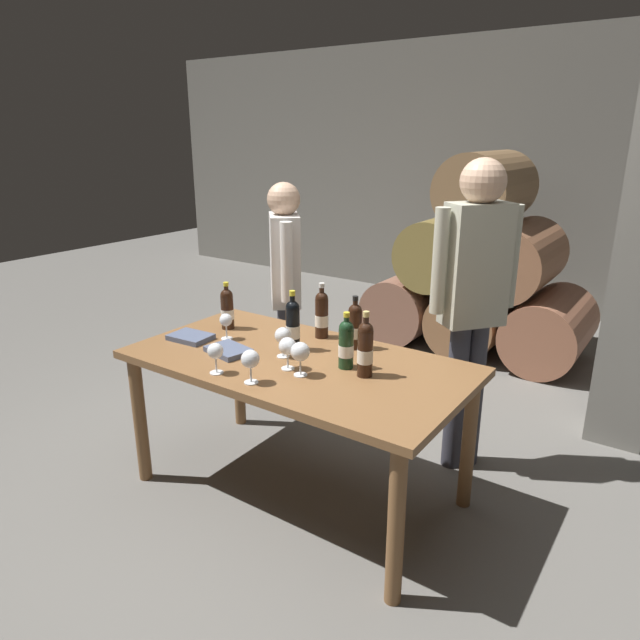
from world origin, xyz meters
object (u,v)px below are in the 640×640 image
object	(u,v)px
wine_bottle_5	(322,314)
leather_ledger	(191,337)
wine_glass_4	(226,321)
tasting_notebook	(228,350)
wine_bottle_2	(365,349)
wine_glass_0	(251,360)
wine_glass_5	(300,352)
sommelier_presenting	(474,289)
wine_bottle_4	(355,326)
wine_glass_1	(288,347)
taster_seated_left	(285,280)
wine_bottle_1	(227,308)
wine_bottle_0	(293,325)
wine_glass_3	(283,336)
dining_table	(297,376)
wine_glass_2	(215,352)
wine_bottle_3	(346,344)

from	to	relation	value
wine_bottle_5	leather_ledger	size ratio (longest dim) A/B	1.39
wine_glass_4	tasting_notebook	size ratio (longest dim) A/B	0.66
wine_bottle_2	wine_glass_0	distance (m)	0.52
wine_glass_5	sommelier_presenting	world-z (taller)	sommelier_presenting
wine_bottle_4	wine_glass_1	size ratio (longest dim) A/B	1.78
taster_seated_left	leather_ledger	bearing A→B (deg)	-90.82
wine_bottle_5	wine_glass_1	size ratio (longest dim) A/B	1.94
wine_bottle_1	wine_bottle_5	distance (m)	0.56
wine_bottle_0	wine_glass_3	size ratio (longest dim) A/B	2.04
wine_bottle_1	taster_seated_left	world-z (taller)	taster_seated_left
wine_glass_5	wine_bottle_1	bearing A→B (deg)	157.87
wine_bottle_5	wine_glass_3	distance (m)	0.35
dining_table	wine_glass_2	bearing A→B (deg)	-120.07
wine_bottle_2	wine_glass_1	world-z (taller)	wine_bottle_2
wine_glass_4	wine_glass_5	bearing A→B (deg)	-14.88
tasting_notebook	leather_ledger	xyz separation A→B (m)	(-0.31, 0.03, 0.00)
wine_bottle_2	wine_glass_4	world-z (taller)	wine_bottle_2
sommelier_presenting	leather_ledger	bearing A→B (deg)	-145.67
dining_table	wine_bottle_2	distance (m)	0.44
dining_table	wine_bottle_5	distance (m)	0.41
leather_ledger	taster_seated_left	size ratio (longest dim) A/B	0.14
wine_bottle_5	wine_glass_5	xyz separation A→B (m)	(0.21, -0.48, -0.02)
tasting_notebook	wine_glass_1	bearing A→B (deg)	12.67
wine_bottle_4	wine_glass_2	size ratio (longest dim) A/B	1.89
wine_glass_2	sommelier_presenting	xyz separation A→B (m)	(0.81, 1.10, 0.18)
dining_table	wine_glass_0	bearing A→B (deg)	-89.75
leather_ledger	wine_bottle_5	bearing A→B (deg)	33.90
wine_bottle_3	wine_glass_5	world-z (taller)	wine_bottle_3
taster_seated_left	wine_glass_2	bearing A→B (deg)	-68.24
wine_bottle_2	wine_glass_4	xyz separation A→B (m)	(-0.87, -0.00, -0.03)
dining_table	leather_ledger	size ratio (longest dim) A/B	7.73
wine_bottle_4	wine_bottle_1	bearing A→B (deg)	-169.37
wine_glass_0	wine_glass_4	distance (m)	0.61
taster_seated_left	dining_table	bearing A→B (deg)	-48.67
wine_bottle_1	wine_glass_1	world-z (taller)	wine_bottle_1
wine_glass_3	wine_glass_1	bearing A→B (deg)	-43.51
leather_ledger	sommelier_presenting	bearing A→B (deg)	30.59
dining_table	wine_glass_1	size ratio (longest dim) A/B	10.75
wine_bottle_3	wine_bottle_5	xyz separation A→B (m)	(-0.34, 0.28, 0.01)
wine_glass_1	tasting_notebook	distance (m)	0.39
wine_bottle_2	wine_glass_3	bearing A→B (deg)	-176.13
wine_bottle_1	wine_glass_1	xyz separation A→B (m)	(0.64, -0.27, -0.01)
leather_ledger	sommelier_presenting	xyz separation A→B (m)	(1.25, 0.85, 0.27)
wine_bottle_5	tasting_notebook	size ratio (longest dim) A/B	1.39
wine_glass_4	wine_bottle_3	bearing A→B (deg)	2.60
wine_glass_2	taster_seated_left	xyz separation A→B (m)	(-0.43, 1.07, 0.06)
wine_bottle_2	wine_glass_5	world-z (taller)	wine_bottle_2
wine_bottle_4	wine_bottle_5	world-z (taller)	wine_bottle_5
wine_bottle_5	wine_glass_4	size ratio (longest dim) A/B	2.12
wine_glass_2	tasting_notebook	world-z (taller)	wine_glass_2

